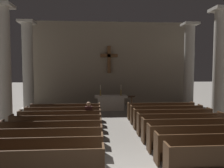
# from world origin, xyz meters

# --- Properties ---
(pew_left_row_1) EXTENTS (3.72, 0.50, 0.95)m
(pew_left_row_1) POSITION_xyz_m (-2.64, -0.04, 0.48)
(pew_left_row_1) COLOR #422B19
(pew_left_row_1) RESTS_ON ground
(pew_left_row_2) EXTENTS (3.72, 0.50, 0.95)m
(pew_left_row_2) POSITION_xyz_m (-2.64, 0.94, 0.48)
(pew_left_row_2) COLOR #422B19
(pew_left_row_2) RESTS_ON ground
(pew_left_row_3) EXTENTS (3.72, 0.50, 0.95)m
(pew_left_row_3) POSITION_xyz_m (-2.64, 1.92, 0.48)
(pew_left_row_3) COLOR #422B19
(pew_left_row_3) RESTS_ON ground
(pew_left_row_4) EXTENTS (3.72, 0.50, 0.95)m
(pew_left_row_4) POSITION_xyz_m (-2.64, 2.89, 0.48)
(pew_left_row_4) COLOR #422B19
(pew_left_row_4) RESTS_ON ground
(pew_left_row_5) EXTENTS (3.72, 0.50, 0.95)m
(pew_left_row_5) POSITION_xyz_m (-2.64, 3.87, 0.48)
(pew_left_row_5) COLOR #422B19
(pew_left_row_5) RESTS_ON ground
(pew_left_row_6) EXTENTS (3.72, 0.50, 0.95)m
(pew_left_row_6) POSITION_xyz_m (-2.64, 4.85, 0.48)
(pew_left_row_6) COLOR #422B19
(pew_left_row_6) RESTS_ON ground
(pew_left_row_7) EXTENTS (3.72, 0.50, 0.95)m
(pew_left_row_7) POSITION_xyz_m (-2.64, 5.83, 0.48)
(pew_left_row_7) COLOR #422B19
(pew_left_row_7) RESTS_ON ground
(pew_left_row_8) EXTENTS (3.72, 0.50, 0.95)m
(pew_left_row_8) POSITION_xyz_m (-2.64, 6.81, 0.48)
(pew_left_row_8) COLOR #422B19
(pew_left_row_8) RESTS_ON ground
(pew_right_row_2) EXTENTS (3.72, 0.50, 0.95)m
(pew_right_row_2) POSITION_xyz_m (2.64, 0.94, 0.48)
(pew_right_row_2) COLOR #422B19
(pew_right_row_2) RESTS_ON ground
(pew_right_row_3) EXTENTS (3.72, 0.50, 0.95)m
(pew_right_row_3) POSITION_xyz_m (2.64, 1.92, 0.48)
(pew_right_row_3) COLOR #422B19
(pew_right_row_3) RESTS_ON ground
(pew_right_row_4) EXTENTS (3.72, 0.50, 0.95)m
(pew_right_row_4) POSITION_xyz_m (2.64, 2.89, 0.48)
(pew_right_row_4) COLOR #422B19
(pew_right_row_4) RESTS_ON ground
(pew_right_row_5) EXTENTS (3.72, 0.50, 0.95)m
(pew_right_row_5) POSITION_xyz_m (2.64, 3.87, 0.48)
(pew_right_row_5) COLOR #422B19
(pew_right_row_5) RESTS_ON ground
(pew_right_row_6) EXTENTS (3.72, 0.50, 0.95)m
(pew_right_row_6) POSITION_xyz_m (2.64, 4.85, 0.48)
(pew_right_row_6) COLOR #422B19
(pew_right_row_6) RESTS_ON ground
(pew_right_row_7) EXTENTS (3.72, 0.50, 0.95)m
(pew_right_row_7) POSITION_xyz_m (2.64, 5.83, 0.48)
(pew_right_row_7) COLOR #422B19
(pew_right_row_7) RESTS_ON ground
(pew_right_row_8) EXTENTS (3.72, 0.50, 0.95)m
(pew_right_row_8) POSITION_xyz_m (2.64, 6.81, 0.48)
(pew_right_row_8) COLOR #422B19
(pew_right_row_8) RESTS_ON ground
(column_left_second) EXTENTS (1.04, 1.04, 5.99)m
(column_left_second) POSITION_xyz_m (-5.52, 5.94, 2.91)
(column_left_second) COLOR #ADA89E
(column_left_second) RESTS_ON ground
(column_right_second) EXTENTS (1.04, 1.04, 5.99)m
(column_right_second) POSITION_xyz_m (5.52, 5.94, 2.91)
(column_right_second) COLOR #ADA89E
(column_right_second) RESTS_ON ground
(column_left_third) EXTENTS (1.04, 1.04, 5.99)m
(column_left_third) POSITION_xyz_m (-5.52, 9.90, 2.91)
(column_left_third) COLOR #ADA89E
(column_left_third) RESTS_ON ground
(column_right_third) EXTENTS (1.04, 1.04, 5.99)m
(column_right_third) POSITION_xyz_m (5.52, 9.90, 2.91)
(column_right_third) COLOR #ADA89E
(column_right_third) RESTS_ON ground
(altar) EXTENTS (2.20, 0.90, 1.01)m
(altar) POSITION_xyz_m (0.00, 9.63, 0.53)
(altar) COLOR #BCB7AD
(altar) RESTS_ON ground
(candlestick_left) EXTENTS (0.16, 0.16, 0.72)m
(candlestick_left) POSITION_xyz_m (-0.70, 9.63, 1.24)
(candlestick_left) COLOR #B79338
(candlestick_left) RESTS_ON altar
(candlestick_right) EXTENTS (0.16, 0.16, 0.72)m
(candlestick_right) POSITION_xyz_m (0.70, 9.63, 1.24)
(candlestick_right) COLOR #B79338
(candlestick_right) RESTS_ON altar
(apse_with_cross) EXTENTS (12.16, 0.50, 6.37)m
(apse_with_cross) POSITION_xyz_m (0.00, 11.88, 3.19)
(apse_with_cross) COLOR gray
(apse_with_cross) RESTS_ON ground
(lectern) EXTENTS (0.44, 0.36, 1.15)m
(lectern) POSITION_xyz_m (1.24, 8.43, 0.55)
(lectern) COLOR #422B19
(lectern) RESTS_ON ground
(lone_worshipper) EXTENTS (0.32, 0.43, 1.32)m
(lone_worshipper) POSITION_xyz_m (-1.33, 4.89, 0.69)
(lone_worshipper) COLOR #26262B
(lone_worshipper) RESTS_ON ground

